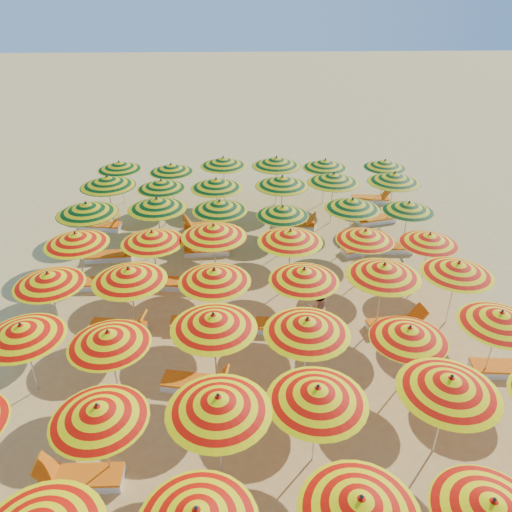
% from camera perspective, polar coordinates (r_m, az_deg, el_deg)
% --- Properties ---
extents(ground, '(120.00, 120.00, 0.00)m').
position_cam_1_polar(ground, '(16.19, 0.06, -5.81)').
color(ground, '#DAB761').
rests_on(ground, ground).
extents(umbrella_3, '(2.64, 2.64, 2.18)m').
position_cam_1_polar(umbrella_3, '(9.13, 11.85, -26.12)').
color(umbrella_3, silver).
rests_on(umbrella_3, ground).
extents(umbrella_4, '(2.19, 2.19, 2.06)m').
position_cam_1_polar(umbrella_4, '(9.86, 25.33, -24.55)').
color(umbrella_4, silver).
rests_on(umbrella_4, ground).
extents(umbrella_7, '(2.57, 2.57, 2.10)m').
position_cam_1_polar(umbrella_7, '(10.75, -17.59, -16.69)').
color(umbrella_7, silver).
rests_on(umbrella_7, ground).
extents(umbrella_8, '(2.24, 2.24, 2.28)m').
position_cam_1_polar(umbrella_8, '(10.26, -4.31, -16.49)').
color(umbrella_8, silver).
rests_on(umbrella_8, ground).
extents(umbrella_9, '(2.30, 2.30, 2.24)m').
position_cam_1_polar(umbrella_9, '(10.53, 7.04, -15.42)').
color(umbrella_9, silver).
rests_on(umbrella_9, ground).
extents(umbrella_10, '(2.43, 2.43, 2.28)m').
position_cam_1_polar(umbrella_10, '(11.32, 21.29, -13.55)').
color(umbrella_10, silver).
rests_on(umbrella_10, ground).
extents(umbrella_12, '(2.63, 2.63, 2.15)m').
position_cam_1_polar(umbrella_12, '(13.36, -25.19, -7.79)').
color(umbrella_12, silver).
rests_on(umbrella_12, ground).
extents(umbrella_13, '(2.42, 2.42, 2.11)m').
position_cam_1_polar(umbrella_13, '(12.46, -16.50, -8.98)').
color(umbrella_13, silver).
rests_on(umbrella_13, ground).
extents(umbrella_14, '(2.61, 2.61, 2.29)m').
position_cam_1_polar(umbrella_14, '(12.26, -4.88, -7.45)').
color(umbrella_14, silver).
rests_on(umbrella_14, ground).
extents(umbrella_15, '(2.20, 2.20, 2.26)m').
position_cam_1_polar(umbrella_15, '(12.18, 5.87, -7.93)').
color(umbrella_15, silver).
rests_on(umbrella_15, ground).
extents(umbrella_16, '(2.29, 2.29, 2.03)m').
position_cam_1_polar(umbrella_16, '(12.77, 17.11, -8.43)').
color(umbrella_16, silver).
rests_on(umbrella_16, ground).
extents(umbrella_17, '(2.31, 2.31, 2.15)m').
position_cam_1_polar(umbrella_17, '(13.92, 26.16, -6.40)').
color(umbrella_17, silver).
rests_on(umbrella_17, ground).
extents(umbrella_18, '(2.34, 2.34, 2.12)m').
position_cam_1_polar(umbrella_18, '(15.26, -22.64, -2.41)').
color(umbrella_18, silver).
rests_on(umbrella_18, ground).
extents(umbrella_19, '(2.82, 2.82, 2.26)m').
position_cam_1_polar(umbrella_19, '(14.50, -14.31, -2.07)').
color(umbrella_19, silver).
rests_on(umbrella_19, ground).
extents(umbrella_20, '(2.56, 2.56, 2.21)m').
position_cam_1_polar(umbrella_20, '(14.14, -4.78, -2.22)').
color(umbrella_20, silver).
rests_on(umbrella_20, ground).
extents(umbrella_21, '(2.59, 2.59, 2.16)m').
position_cam_1_polar(umbrella_21, '(14.27, 5.52, -2.13)').
color(umbrella_21, silver).
rests_on(umbrella_21, ground).
extents(umbrella_22, '(2.19, 2.19, 2.29)m').
position_cam_1_polar(umbrella_22, '(14.66, 14.43, -1.59)').
color(umbrella_22, silver).
rests_on(umbrella_22, ground).
extents(umbrella_23, '(2.42, 2.42, 2.20)m').
position_cam_1_polar(umbrella_23, '(15.58, 22.08, -1.32)').
color(umbrella_23, silver).
rests_on(umbrella_23, ground).
extents(umbrella_24, '(2.54, 2.54, 2.20)m').
position_cam_1_polar(umbrella_24, '(17.09, -19.89, 1.90)').
color(umbrella_24, silver).
rests_on(umbrella_24, ground).
extents(umbrella_25, '(2.27, 2.27, 2.20)m').
position_cam_1_polar(umbrella_25, '(16.51, -11.77, 2.12)').
color(umbrella_25, silver).
rests_on(umbrella_25, ground).
extents(umbrella_26, '(2.57, 2.57, 2.33)m').
position_cam_1_polar(umbrella_26, '(16.37, -4.86, 2.88)').
color(umbrella_26, silver).
rests_on(umbrella_26, ground).
extents(umbrella_27, '(2.70, 2.70, 2.26)m').
position_cam_1_polar(umbrella_27, '(16.15, 3.94, 2.30)').
color(umbrella_27, silver).
rests_on(umbrella_27, ground).
extents(umbrella_28, '(2.30, 2.30, 2.07)m').
position_cam_1_polar(umbrella_28, '(16.92, 12.38, 2.34)').
color(umbrella_28, silver).
rests_on(umbrella_28, ground).
extents(umbrella_29, '(2.22, 2.22, 2.03)m').
position_cam_1_polar(umbrella_29, '(17.35, 19.21, 1.89)').
color(umbrella_29, silver).
rests_on(umbrella_29, ground).
extents(umbrella_30, '(2.87, 2.87, 2.34)m').
position_cam_1_polar(umbrella_30, '(18.91, -18.81, 5.19)').
color(umbrella_30, silver).
rests_on(umbrella_30, ground).
extents(umbrella_31, '(2.43, 2.43, 2.30)m').
position_cam_1_polar(umbrella_31, '(18.73, -11.25, 5.90)').
color(umbrella_31, silver).
rests_on(umbrella_31, ground).
extents(umbrella_32, '(2.48, 2.48, 2.18)m').
position_cam_1_polar(umbrella_32, '(18.51, -4.18, 5.77)').
color(umbrella_32, silver).
rests_on(umbrella_32, ground).
extents(umbrella_33, '(1.99, 1.99, 2.05)m').
position_cam_1_polar(umbrella_33, '(18.34, 3.07, 5.17)').
color(umbrella_33, silver).
rests_on(umbrella_33, ground).
extents(umbrella_34, '(2.55, 2.55, 2.20)m').
position_cam_1_polar(umbrella_34, '(18.90, 10.96, 5.86)').
color(umbrella_34, silver).
rests_on(umbrella_34, ground).
extents(umbrella_35, '(2.44, 2.44, 2.03)m').
position_cam_1_polar(umbrella_35, '(19.56, 17.06, 5.41)').
color(umbrella_35, silver).
rests_on(umbrella_35, ground).
extents(umbrella_36, '(2.79, 2.79, 2.37)m').
position_cam_1_polar(umbrella_36, '(21.16, -16.62, 8.19)').
color(umbrella_36, silver).
rests_on(umbrella_36, ground).
extents(umbrella_37, '(2.28, 2.28, 2.11)m').
position_cam_1_polar(umbrella_37, '(20.96, -10.77, 8.05)').
color(umbrella_37, silver).
rests_on(umbrella_37, ground).
extents(umbrella_38, '(2.46, 2.46, 2.25)m').
position_cam_1_polar(umbrella_38, '(20.41, -4.56, 8.27)').
color(umbrella_38, silver).
rests_on(umbrella_38, ground).
extents(umbrella_39, '(2.28, 2.28, 2.33)m').
position_cam_1_polar(umbrella_39, '(20.42, 3.01, 8.53)').
color(umbrella_39, silver).
rests_on(umbrella_39, ground).
extents(umbrella_40, '(2.77, 2.77, 2.31)m').
position_cam_1_polar(umbrella_40, '(21.04, 8.87, 8.81)').
color(umbrella_40, silver).
rests_on(umbrella_40, ground).
extents(umbrella_41, '(2.75, 2.75, 2.32)m').
position_cam_1_polar(umbrella_41, '(21.58, 15.52, 8.64)').
color(umbrella_41, silver).
rests_on(umbrella_41, ground).
extents(umbrella_42, '(2.12, 2.12, 2.08)m').
position_cam_1_polar(umbrella_42, '(23.64, -15.36, 9.94)').
color(umbrella_42, silver).
rests_on(umbrella_42, ground).
extents(umbrella_43, '(2.57, 2.57, 2.08)m').
position_cam_1_polar(umbrella_43, '(22.83, -9.66, 9.89)').
color(umbrella_43, silver).
rests_on(umbrella_43, ground).
extents(umbrella_44, '(2.12, 2.12, 2.24)m').
position_cam_1_polar(umbrella_44, '(22.95, -3.76, 10.71)').
color(umbrella_44, silver).
rests_on(umbrella_44, ground).
extents(umbrella_45, '(2.22, 2.22, 2.33)m').
position_cam_1_polar(umbrella_45, '(22.68, 2.34, 10.73)').
color(umbrella_45, silver).
rests_on(umbrella_45, ground).
extents(umbrella_46, '(2.30, 2.30, 2.19)m').
position_cam_1_polar(umbrella_46, '(22.98, 7.90, 10.39)').
color(umbrella_46, silver).
rests_on(umbrella_46, ground).
extents(umbrella_47, '(2.25, 2.25, 2.02)m').
position_cam_1_polar(umbrella_47, '(23.94, 14.50, 10.16)').
color(umbrella_47, silver).
rests_on(umbrella_47, ground).
extents(lounger_4, '(1.73, 0.58, 0.69)m').
position_cam_1_polar(lounger_4, '(12.04, -19.48, -22.79)').
color(lounger_4, white).
rests_on(lounger_4, ground).
extents(lounger_5, '(1.81, 0.89, 0.69)m').
position_cam_1_polar(lounger_5, '(13.37, -6.78, -14.28)').
color(lounger_5, white).
rests_on(lounger_5, ground).
extents(lounger_6, '(1.77, 0.72, 0.69)m').
position_cam_1_polar(lounger_6, '(15.25, 26.61, -11.42)').
color(lounger_6, white).
rests_on(lounger_6, ground).
extents(lounger_7, '(1.80, 0.84, 0.69)m').
position_cam_1_polar(lounger_7, '(15.60, -15.32, -7.89)').
color(lounger_7, white).
rests_on(lounger_7, ground).
extents(lounger_8, '(1.74, 0.62, 0.69)m').
position_cam_1_polar(lounger_8, '(15.32, -6.37, -7.66)').
color(lounger_8, white).
rests_on(lounger_8, ground).
extents(lounger_9, '(1.80, 0.82, 0.69)m').
position_cam_1_polar(lounger_9, '(15.12, 3.35, -8.06)').
color(lounger_9, white).
rests_on(lounger_9, ground).
extents(lounger_10, '(1.80, 0.82, 0.69)m').
position_cam_1_polar(lounger_10, '(15.77, 15.78, -7.52)').
color(lounger_10, white).
rests_on(lounger_10, ground).
extents(lounger_11, '(1.74, 0.61, 0.69)m').
position_cam_1_polar(lounger_11, '(17.83, -17.03, -3.02)').
color(lounger_11, white).
rests_on(lounger_11, ground).
extents(lounger_12, '(1.80, 0.82, 0.69)m').
position_cam_1_polar(lounger_12, '(17.30, -9.53, -3.08)').
color(lounger_12, white).
rests_on(lounger_12, ground).
extents(lounger_13, '(1.77, 0.71, 0.69)m').
position_cam_1_polar(lounger_13, '(19.48, -16.31, 0.03)').
color(lounger_13, white).
rests_on(lounger_13, ground).
extents(lounger_14, '(1.77, 0.69, 0.69)m').
position_cam_1_polar(lounger_14, '(19.17, -5.79, 0.67)').
color(lounger_14, white).
rests_on(lounger_14, ground).
extents(lounger_15, '(1.83, 1.09, 0.69)m').
position_cam_1_polar(lounger_15, '(19.65, 12.28, 0.87)').
color(lounger_15, white).
rests_on(lounger_15, ground).
extents(lounger_16, '(1.76, 0.66, 0.69)m').
position_cam_1_polar(lounger_16, '(19.94, 15.17, 0.93)').
color(lounger_16, white).
rests_on(lounger_16, ground).
extents(lounger_17, '(1.79, 0.80, 0.69)m').
position_cam_1_polar(lounger_17, '(21.91, -17.25, 3.29)').
color(lounger_17, white).
rests_on(lounger_17, ground).
extents(lounger_18, '(1.77, 0.69, 0.69)m').
position_cam_1_polar(lounger_18, '(20.97, -6.02, 3.32)').
color(lounger_18, white).
rests_on(lounger_18, ground).
extents(lounger_19, '(1.81, 0.90, 0.69)m').
position_cam_1_polar(lounger_19, '(21.11, 4.53, 3.60)').
color(lounger_19, white).
rests_on(lounger_19, ground).
extents(lounger_20, '(1.82, 1.00, 0.69)m').
position_cam_1_polar(lounger_20, '(22.10, 13.41, 4.08)').
color(lounger_20, white).
rests_on(lounger_20, ground).
extents(lounger_21, '(1.78, 0.73, 0.69)m').
position_cam_1_polar(lounger_21, '(24.15, 13.03, 6.36)').
color(lounger_21, white).
rests_on(lounger_21, ground).
extents(beachgoer_b, '(0.71, 0.58, 1.35)m').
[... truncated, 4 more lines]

